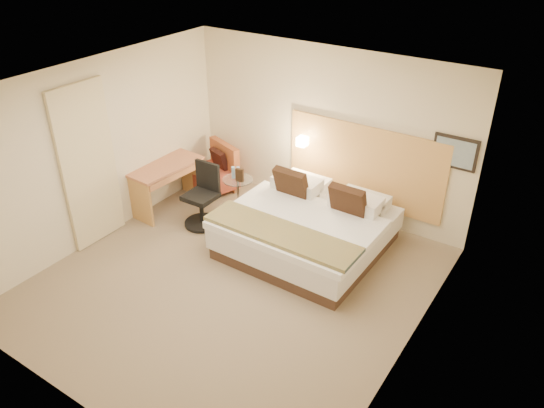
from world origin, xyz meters
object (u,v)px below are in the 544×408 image
Objects in this scene: lounge_chair at (215,172)px; desk at (167,175)px; desk_chair at (203,201)px; side_table at (238,192)px; bed at (308,228)px.

desk is (-0.22, -0.94, 0.29)m from lounge_chair.
lounge_chair is 0.97× the size of desk_chair.
side_table is 0.71m from desk_chair.
bed is at bearing -16.63° from lounge_chair.
desk is (-2.53, -0.25, 0.27)m from bed.
side_table is at bearing 167.00° from bed.
bed is 1.72× the size of desk.
side_table is 1.20m from desk.
desk_chair is (0.59, -1.01, 0.08)m from lounge_chair.
desk_chair is at bearing -5.07° from desk.
lounge_chair reaches higher than desk.
desk is at bearing 174.93° from desk_chair.
desk is (-0.99, -0.60, 0.31)m from side_table.
side_table is at bearing 31.31° from desk.
lounge_chair is 0.84m from side_table.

